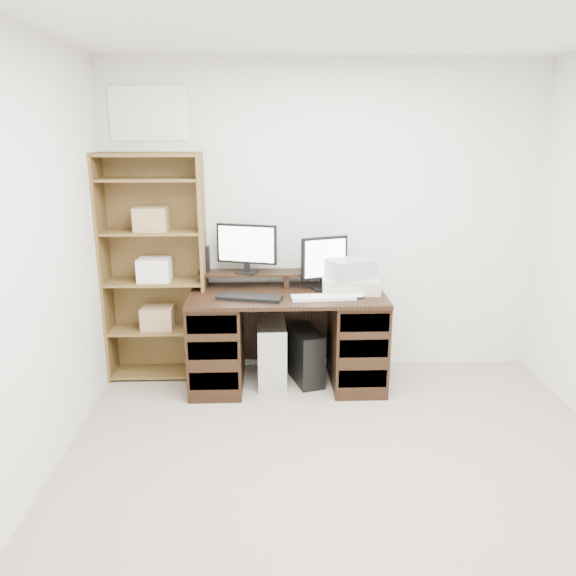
{
  "coord_description": "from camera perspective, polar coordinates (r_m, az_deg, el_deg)",
  "views": [
    {
      "loc": [
        -0.46,
        -2.5,
        1.95
      ],
      "look_at": [
        -0.31,
        1.43,
        0.85
      ],
      "focal_mm": 35.0,
      "sensor_mm": 36.0,
      "label": 1
    }
  ],
  "objects": [
    {
      "name": "room",
      "position": [
        2.64,
        7.92,
        0.1
      ],
      "size": [
        3.54,
        4.04,
        2.54
      ],
      "color": "gray",
      "rests_on": "ground"
    },
    {
      "name": "desk",
      "position": [
        4.43,
        -0.1,
        -5.01
      ],
      "size": [
        1.5,
        0.7,
        0.75
      ],
      "color": "black",
      "rests_on": "ground"
    },
    {
      "name": "riser_shelf",
      "position": [
        4.49,
        -0.2,
        1.36
      ],
      "size": [
        1.4,
        0.22,
        0.12
      ],
      "color": "black",
      "rests_on": "desk"
    },
    {
      "name": "monitor_wide",
      "position": [
        4.41,
        -4.23,
        4.29
      ],
      "size": [
        0.47,
        0.18,
        0.39
      ],
      "rotation": [
        0.0,
        0.0,
        -0.3
      ],
      "color": "black",
      "rests_on": "riser_shelf"
    },
    {
      "name": "monitor_small",
      "position": [
        4.38,
        3.72,
        2.76
      ],
      "size": [
        0.37,
        0.2,
        0.42
      ],
      "rotation": [
        0.0,
        0.0,
        0.34
      ],
      "color": "black",
      "rests_on": "desk"
    },
    {
      "name": "speaker",
      "position": [
        4.52,
        -8.48,
        2.95
      ],
      "size": [
        0.08,
        0.08,
        0.2
      ],
      "primitive_type": "cube",
      "rotation": [
        0.0,
        0.0,
        -0.0
      ],
      "color": "black",
      "rests_on": "riser_shelf"
    },
    {
      "name": "keyboard_black",
      "position": [
        4.17,
        -3.92,
        -0.95
      ],
      "size": [
        0.5,
        0.26,
        0.03
      ],
      "primitive_type": "cube",
      "rotation": [
        0.0,
        0.0,
        -0.23
      ],
      "color": "black",
      "rests_on": "desk"
    },
    {
      "name": "keyboard_white",
      "position": [
        4.17,
        3.61,
        -0.95
      ],
      "size": [
        0.48,
        0.18,
        0.02
      ],
      "primitive_type": "cube",
      "rotation": [
        0.0,
        0.0,
        0.08
      ],
      "color": "silver",
      "rests_on": "desk"
    },
    {
      "name": "mouse",
      "position": [
        4.22,
        7.22,
        -0.77
      ],
      "size": [
        0.09,
        0.06,
        0.03
      ],
      "primitive_type": "ellipsoid",
      "rotation": [
        0.0,
        0.0,
        -0.05
      ],
      "color": "silver",
      "rests_on": "desk"
    },
    {
      "name": "printer",
      "position": [
        4.38,
        6.35,
        0.38
      ],
      "size": [
        0.46,
        0.35,
        0.11
      ],
      "primitive_type": "cube",
      "rotation": [
        0.0,
        0.0,
        -0.06
      ],
      "color": "#B5AC9E",
      "rests_on": "desk"
    },
    {
      "name": "basket",
      "position": [
        4.35,
        6.4,
        1.99
      ],
      "size": [
        0.4,
        0.35,
        0.14
      ],
      "primitive_type": "cube",
      "rotation": [
        0.0,
        0.0,
        0.41
      ],
      "color": "#909499",
      "rests_on": "printer"
    },
    {
      "name": "tower_silver",
      "position": [
        4.53,
        -1.69,
        -6.44
      ],
      "size": [
        0.23,
        0.5,
        0.5
      ],
      "primitive_type": "cube",
      "rotation": [
        0.0,
        0.0,
        0.02
      ],
      "color": "silver",
      "rests_on": "ground"
    },
    {
      "name": "tower_black",
      "position": [
        4.53,
        1.77,
        -6.88
      ],
      "size": [
        0.29,
        0.46,
        0.43
      ],
      "rotation": [
        0.0,
        0.0,
        0.27
      ],
      "color": "black",
      "rests_on": "ground"
    },
    {
      "name": "bookshelf",
      "position": [
        4.56,
        -13.36,
        2.13
      ],
      "size": [
        0.8,
        0.3,
        1.8
      ],
      "color": "brown",
      "rests_on": "ground"
    }
  ]
}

